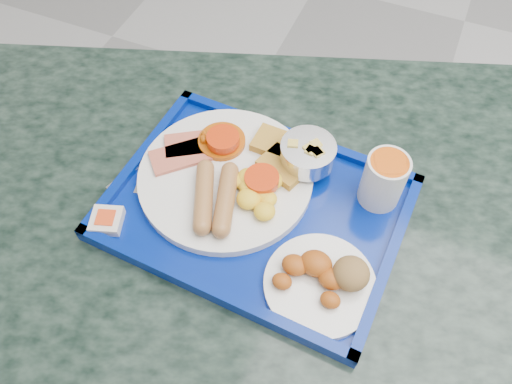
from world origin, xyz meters
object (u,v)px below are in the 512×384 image
at_px(tray, 256,209).
at_px(table, 229,266).
at_px(bread_plate, 324,279).
at_px(fruit_bowl, 308,154).
at_px(juice_cup, 384,179).
at_px(main_plate, 231,175).

bearing_deg(tray, table, -150.03).
bearing_deg(bread_plate, table, 162.77).
relative_size(fruit_bowl, juice_cup, 0.97).
xyz_separation_m(table, juice_cup, (0.21, 0.11, 0.24)).
bearing_deg(juice_cup, tray, -151.68).
relative_size(tray, fruit_bowl, 5.24).
bearing_deg(main_plate, table, -77.91).
bearing_deg(bread_plate, tray, 149.08).
bearing_deg(fruit_bowl, table, -126.21).
xyz_separation_m(main_plate, juice_cup, (0.22, 0.06, 0.03)).
bearing_deg(fruit_bowl, tray, -115.28).
distance_m(table, tray, 0.19).
height_order(table, tray, tray).
bearing_deg(tray, juice_cup, 28.32).
bearing_deg(table, bread_plate, -17.23).
bearing_deg(tray, fruit_bowl, 64.72).
relative_size(table, juice_cup, 14.71).
relative_size(main_plate, juice_cup, 3.11).
relative_size(table, bread_plate, 8.40).
xyz_separation_m(tray, main_plate, (-0.06, 0.03, 0.02)).
xyz_separation_m(main_plate, bread_plate, (0.19, -0.11, 0.00)).
bearing_deg(tray, main_plate, 151.90).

